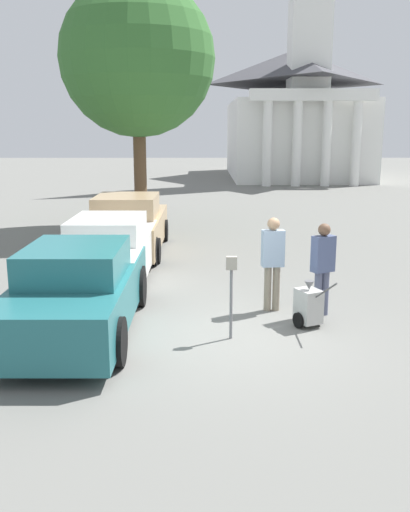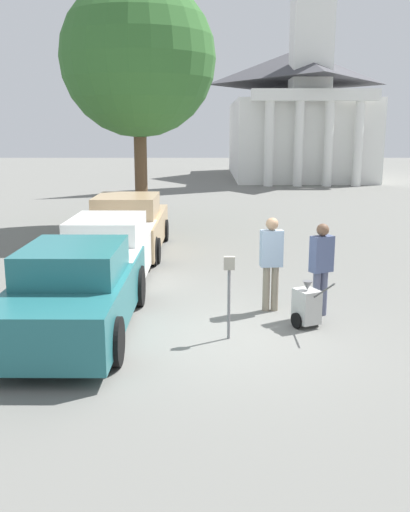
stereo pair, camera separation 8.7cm
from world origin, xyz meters
name	(u,v)px [view 2 (the right image)]	position (x,y,z in m)	size (l,w,h in m)	color
ground_plane	(224,336)	(0.00, 0.00, 0.00)	(120.00, 120.00, 0.00)	slate
parked_car_teal	(79,291)	(-2.50, 0.23, 0.74)	(1.97, 4.77, 1.57)	#23666B
parked_car_white	(110,251)	(-2.50, 3.56, 0.73)	(1.93, 5.10, 1.53)	silver
parked_car_tan	(130,226)	(-2.50, 6.90, 0.75)	(2.08, 4.92, 1.63)	tan
parking_meter	(231,282)	(0.11, -0.09, 0.99)	(0.18, 0.09, 1.42)	slate
person_worker	(273,258)	(0.98, 1.43, 1.05)	(0.44, 0.26, 1.83)	gray
person_supervisor	(323,264)	(1.88, 1.13, 1.01)	(0.47, 0.38, 1.77)	#515670
equipment_cart	(308,306)	(1.52, 0.50, 0.39)	(0.61, 0.98, 1.00)	#B2B2AD
church	(299,99)	(6.27, 32.64, 5.46)	(9.16, 14.76, 24.86)	white
shade_tree	(140,59)	(-2.52, 10.74, 5.73)	(5.19, 5.19, 8.34)	brown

